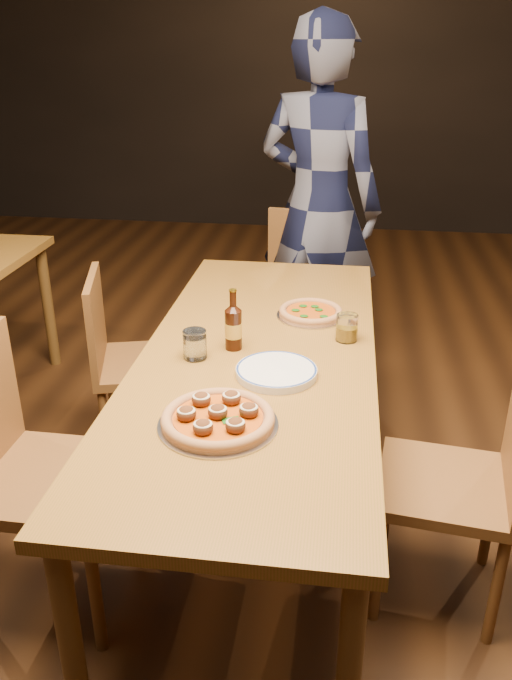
# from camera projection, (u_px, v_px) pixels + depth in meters

# --- Properties ---
(ground) EXTENTS (9.00, 9.00, 0.00)m
(ground) POSITION_uv_depth(u_px,v_px,m) (258.00, 525.00, 2.59)
(ground) COLOR black
(table_main) EXTENTS (0.80, 2.00, 0.75)m
(table_main) POSITION_uv_depth(u_px,v_px,m) (258.00, 371.00, 2.31)
(table_main) COLOR brown
(table_main) RESTS_ON ground
(chair_main_nw) EXTENTS (0.46, 0.46, 0.97)m
(chair_main_nw) POSITION_uv_depth(u_px,v_px,m) (51.00, 477.00, 2.07)
(chair_main_nw) COLOR brown
(chair_main_nw) RESTS_ON ground
(chair_main_sw) EXTENTS (0.50, 0.50, 0.88)m
(chair_main_sw) POSITION_uv_depth(u_px,v_px,m) (145.00, 362.00, 2.90)
(chair_main_sw) COLOR brown
(chair_main_sw) RESTS_ON ground
(chair_main_e) EXTENTS (0.47, 0.47, 0.89)m
(chair_main_e) POSITION_uv_depth(u_px,v_px,m) (445.00, 483.00, 2.11)
(chair_main_e) COLOR brown
(chair_main_e) RESTS_ON ground
(chair_end) EXTENTS (0.51, 0.51, 0.95)m
(chair_end) POSITION_uv_depth(u_px,v_px,m) (299.00, 302.00, 3.47)
(chair_end) COLOR brown
(chair_end) RESTS_ON ground
(pizza_meatball) EXTENTS (0.34, 0.34, 0.06)m
(pizza_meatball) POSITION_uv_depth(u_px,v_px,m) (218.00, 418.00, 1.84)
(pizza_meatball) COLOR #B7B7BF
(pizza_meatball) RESTS_ON table_main
(pizza_margherita) EXTENTS (0.26, 0.26, 0.03)m
(pizza_margherita) POSITION_uv_depth(u_px,v_px,m) (311.00, 312.00, 2.57)
(pizza_margherita) COLOR #B7B7BF
(pizza_margherita) RESTS_ON table_main
(plate_stack) EXTENTS (0.26, 0.26, 0.03)m
(plate_stack) POSITION_uv_depth(u_px,v_px,m) (276.00, 372.00, 2.12)
(plate_stack) COLOR white
(plate_stack) RESTS_ON table_main
(beer_bottle) EXTENTS (0.06, 0.06, 0.21)m
(beer_bottle) POSITION_uv_depth(u_px,v_px,m) (233.00, 328.00, 2.28)
(beer_bottle) COLOR black
(beer_bottle) RESTS_ON table_main
(water_glass) EXTENTS (0.08, 0.08, 0.10)m
(water_glass) POSITION_uv_depth(u_px,v_px,m) (195.00, 344.00, 2.22)
(water_glass) COLOR white
(water_glass) RESTS_ON table_main
(amber_glass) EXTENTS (0.08, 0.08, 0.10)m
(amber_glass) POSITION_uv_depth(u_px,v_px,m) (347.00, 328.00, 2.35)
(amber_glass) COLOR #AC7B13
(amber_glass) RESTS_ON table_main
(diner) EXTENTS (0.80, 0.67, 1.87)m
(diner) POSITION_uv_depth(u_px,v_px,m) (319.00, 206.00, 3.47)
(diner) COLOR black
(diner) RESTS_ON ground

